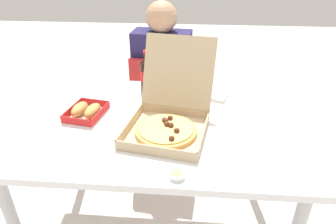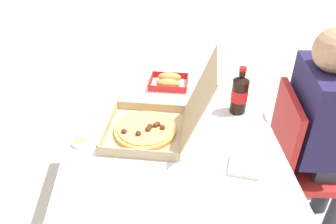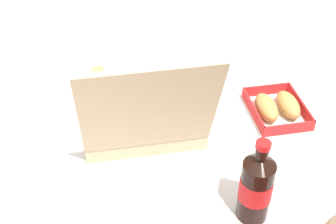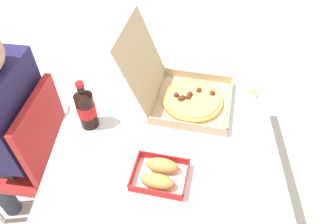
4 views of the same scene
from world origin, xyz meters
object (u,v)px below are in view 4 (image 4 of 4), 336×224
(dipping_sauce_cup, at_px, (252,93))
(bread_side_box, at_px, (160,174))
(chair, at_px, (29,151))
(cola_bottle, at_px, (86,108))
(pizza_box_open, at_px, (183,93))
(napkin_pile, at_px, (117,67))
(diner_person, at_px, (1,122))
(paper_menu, at_px, (236,197))

(dipping_sauce_cup, bearing_deg, bread_side_box, 138.73)
(chair, relative_size, cola_bottle, 3.71)
(pizza_box_open, distance_m, napkin_pile, 0.39)
(pizza_box_open, bearing_deg, bread_side_box, 168.45)
(bread_side_box, bearing_deg, chair, 66.30)
(cola_bottle, height_order, dipping_sauce_cup, cola_bottle)
(bread_side_box, distance_m, dipping_sauce_cup, 0.59)
(bread_side_box, relative_size, cola_bottle, 0.95)
(diner_person, relative_size, cola_bottle, 5.14)
(paper_menu, height_order, napkin_pile, napkin_pile)
(pizza_box_open, bearing_deg, paper_menu, -158.05)
(pizza_box_open, relative_size, bread_side_box, 2.28)
(bread_side_box, height_order, napkin_pile, bread_side_box)
(diner_person, xyz_separation_m, pizza_box_open, (0.09, -0.79, 0.11))
(diner_person, bearing_deg, dipping_sauce_cup, -82.31)
(paper_menu, bearing_deg, chair, 95.50)
(chair, relative_size, pizza_box_open, 1.71)
(chair, xyz_separation_m, cola_bottle, (-0.04, -0.35, 0.36))
(diner_person, height_order, bread_side_box, diner_person)
(napkin_pile, bearing_deg, chair, 128.04)
(chair, distance_m, pizza_box_open, 0.80)
(chair, xyz_separation_m, diner_person, (0.01, 0.06, 0.21))
(paper_menu, relative_size, dipping_sauce_cup, 3.75)
(chair, distance_m, bread_side_box, 0.77)
(paper_menu, bearing_deg, bread_side_box, 102.68)
(bread_side_box, xyz_separation_m, napkin_pile, (0.61, 0.24, -0.02))
(pizza_box_open, height_order, bread_side_box, pizza_box_open)
(pizza_box_open, height_order, dipping_sauce_cup, pizza_box_open)
(pizza_box_open, distance_m, paper_menu, 0.49)
(chair, height_order, diner_person, diner_person)
(chair, height_order, dipping_sauce_cup, chair)
(cola_bottle, xyz_separation_m, paper_menu, (-0.31, -0.56, -0.09))
(pizza_box_open, bearing_deg, napkin_pile, 55.49)
(diner_person, bearing_deg, paper_menu, -110.16)
(paper_menu, bearing_deg, pizza_box_open, 48.46)
(chair, xyz_separation_m, pizza_box_open, (0.10, -0.73, 0.31))
(chair, relative_size, paper_menu, 3.95)
(pizza_box_open, xyz_separation_m, napkin_pile, (0.22, 0.32, -0.04))
(chair, bearing_deg, bread_side_box, -113.70)
(diner_person, height_order, napkin_pile, diner_person)
(bread_side_box, bearing_deg, napkin_pile, 21.69)
(dipping_sauce_cup, bearing_deg, paper_menu, 166.05)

